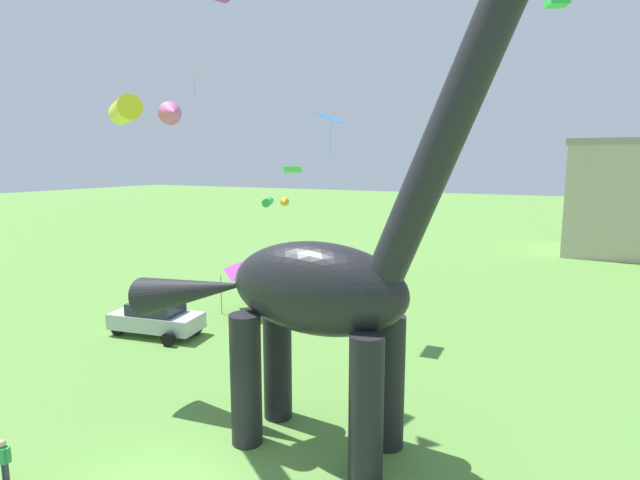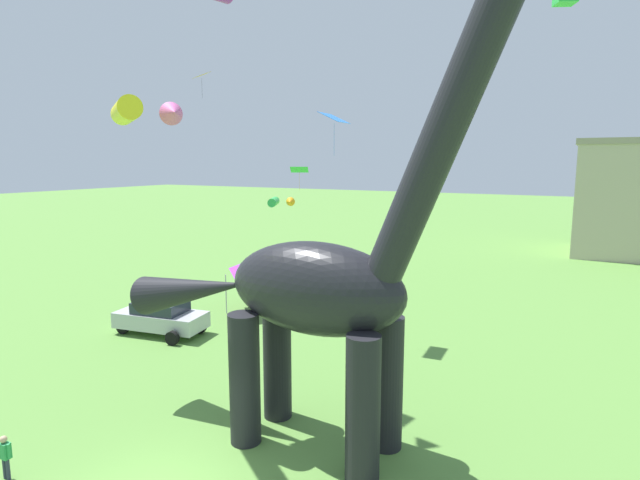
{
  "view_description": "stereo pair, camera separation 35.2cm",
  "coord_description": "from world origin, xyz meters",
  "px_view_note": "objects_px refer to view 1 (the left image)",
  "views": [
    {
      "loc": [
        8.5,
        -8.1,
        8.0
      ],
      "look_at": [
        1.41,
        5.71,
        5.57
      ],
      "focal_mm": 28.45,
      "sensor_mm": 36.0,
      "label": 1
    },
    {
      "loc": [
        8.82,
        -7.93,
        8.0
      ],
      "look_at": [
        1.41,
        5.71,
        5.57
      ],
      "focal_mm": 28.45,
      "sensor_mm": 36.0,
      "label": 2
    }
  ],
  "objects_px": {
    "dinosaur_sculpture": "(315,288)",
    "person_watching_child": "(4,457)",
    "kite_high_left": "(135,111)",
    "kite_near_low": "(330,118)",
    "kite_high_right": "(194,75)",
    "festival_canopy_tent": "(257,264)",
    "kite_near_high": "(293,170)",
    "parked_sedan_left": "(156,318)",
    "kite_trailing": "(271,202)"
  },
  "relations": [
    {
      "from": "dinosaur_sculpture",
      "to": "person_watching_child",
      "type": "height_order",
      "value": "dinosaur_sculpture"
    },
    {
      "from": "kite_high_left",
      "to": "kite_near_low",
      "type": "relative_size",
      "value": 1.32
    },
    {
      "from": "kite_high_right",
      "to": "kite_near_low",
      "type": "relative_size",
      "value": 0.99
    },
    {
      "from": "dinosaur_sculpture",
      "to": "festival_canopy_tent",
      "type": "bearing_deg",
      "value": 122.84
    },
    {
      "from": "kite_high_right",
      "to": "dinosaur_sculpture",
      "type": "bearing_deg",
      "value": -42.93
    },
    {
      "from": "kite_near_high",
      "to": "kite_high_left",
      "type": "distance_m",
      "value": 22.79
    },
    {
      "from": "kite_high_right",
      "to": "kite_near_low",
      "type": "distance_m",
      "value": 19.29
    },
    {
      "from": "festival_canopy_tent",
      "to": "parked_sedan_left",
      "type": "bearing_deg",
      "value": -110.75
    },
    {
      "from": "parked_sedan_left",
      "to": "kite_trailing",
      "type": "xyz_separation_m",
      "value": [
        0.42,
        9.34,
        4.73
      ]
    },
    {
      "from": "dinosaur_sculpture",
      "to": "kite_near_low",
      "type": "xyz_separation_m",
      "value": [
        -3.82,
        8.75,
        5.3
      ]
    },
    {
      "from": "dinosaur_sculpture",
      "to": "person_watching_child",
      "type": "relative_size",
      "value": 10.78
    },
    {
      "from": "person_watching_child",
      "to": "kite_high_right",
      "type": "bearing_deg",
      "value": 121.79
    },
    {
      "from": "parked_sedan_left",
      "to": "festival_canopy_tent",
      "type": "relative_size",
      "value": 1.41
    },
    {
      "from": "kite_high_left",
      "to": "kite_trailing",
      "type": "relative_size",
      "value": 1.33
    },
    {
      "from": "parked_sedan_left",
      "to": "kite_high_right",
      "type": "relative_size",
      "value": 2.35
    },
    {
      "from": "kite_near_high",
      "to": "kite_high_right",
      "type": "xyz_separation_m",
      "value": [
        -7.19,
        -2.08,
        6.96
      ]
    },
    {
      "from": "parked_sedan_left",
      "to": "person_watching_child",
      "type": "height_order",
      "value": "parked_sedan_left"
    },
    {
      "from": "dinosaur_sculpture",
      "to": "kite_near_high",
      "type": "bearing_deg",
      "value": 113.29
    },
    {
      "from": "festival_canopy_tent",
      "to": "kite_high_left",
      "type": "height_order",
      "value": "kite_high_left"
    },
    {
      "from": "dinosaur_sculpture",
      "to": "kite_trailing",
      "type": "bearing_deg",
      "value": 118.06
    },
    {
      "from": "kite_near_high",
      "to": "kite_trailing",
      "type": "relative_size",
      "value": 0.91
    },
    {
      "from": "person_watching_child",
      "to": "kite_near_high",
      "type": "bearing_deg",
      "value": 105.94
    },
    {
      "from": "kite_high_left",
      "to": "person_watching_child",
      "type": "bearing_deg",
      "value": -98.75
    },
    {
      "from": "kite_high_left",
      "to": "kite_near_low",
      "type": "bearing_deg",
      "value": 80.77
    },
    {
      "from": "dinosaur_sculpture",
      "to": "kite_trailing",
      "type": "distance_m",
      "value": 17.55
    },
    {
      "from": "dinosaur_sculpture",
      "to": "kite_high_right",
      "type": "distance_m",
      "value": 28.83
    },
    {
      "from": "person_watching_child",
      "to": "festival_canopy_tent",
      "type": "distance_m",
      "value": 15.59
    },
    {
      "from": "kite_near_high",
      "to": "kite_high_left",
      "type": "relative_size",
      "value": 0.68
    },
    {
      "from": "parked_sedan_left",
      "to": "kite_high_left",
      "type": "height_order",
      "value": "kite_high_left"
    },
    {
      "from": "kite_high_left",
      "to": "kite_near_low",
      "type": "xyz_separation_m",
      "value": [
        1.57,
        9.68,
        0.44
      ]
    },
    {
      "from": "dinosaur_sculpture",
      "to": "kite_near_high",
      "type": "distance_m",
      "value": 24.32
    },
    {
      "from": "kite_high_left",
      "to": "festival_canopy_tent",
      "type": "bearing_deg",
      "value": 107.28
    },
    {
      "from": "kite_trailing",
      "to": "kite_near_low",
      "type": "bearing_deg",
      "value": -39.11
    },
    {
      "from": "kite_near_low",
      "to": "dinosaur_sculpture",
      "type": "bearing_deg",
      "value": -66.42
    },
    {
      "from": "kite_near_high",
      "to": "dinosaur_sculpture",
      "type": "bearing_deg",
      "value": -58.35
    },
    {
      "from": "parked_sedan_left",
      "to": "kite_high_left",
      "type": "xyz_separation_m",
      "value": [
        5.43,
        -5.69,
        8.62
      ]
    },
    {
      "from": "festival_canopy_tent",
      "to": "kite_high_left",
      "type": "bearing_deg",
      "value": -72.72
    },
    {
      "from": "kite_near_high",
      "to": "person_watching_child",
      "type": "bearing_deg",
      "value": -75.54
    },
    {
      "from": "kite_high_right",
      "to": "kite_trailing",
      "type": "relative_size",
      "value": 1.0
    },
    {
      "from": "parked_sedan_left",
      "to": "person_watching_child",
      "type": "xyz_separation_m",
      "value": [
        4.78,
        -9.92,
        -0.1
      ]
    },
    {
      "from": "festival_canopy_tent",
      "to": "kite_near_high",
      "type": "bearing_deg",
      "value": 110.21
    },
    {
      "from": "kite_near_high",
      "to": "kite_high_right",
      "type": "bearing_deg",
      "value": -163.84
    },
    {
      "from": "dinosaur_sculpture",
      "to": "kite_near_high",
      "type": "relative_size",
      "value": 7.34
    },
    {
      "from": "festival_canopy_tent",
      "to": "kite_near_high",
      "type": "height_order",
      "value": "kite_near_high"
    },
    {
      "from": "kite_high_right",
      "to": "kite_near_low",
      "type": "xyz_separation_m",
      "value": [
        16.05,
        -9.74,
        -4.43
      ]
    },
    {
      "from": "parked_sedan_left",
      "to": "person_watching_child",
      "type": "bearing_deg",
      "value": -73.98
    },
    {
      "from": "festival_canopy_tent",
      "to": "kite_near_low",
      "type": "relative_size",
      "value": 1.66
    },
    {
      "from": "festival_canopy_tent",
      "to": "dinosaur_sculpture",
      "type": "bearing_deg",
      "value": -48.8
    },
    {
      "from": "dinosaur_sculpture",
      "to": "kite_near_low",
      "type": "bearing_deg",
      "value": 105.22
    },
    {
      "from": "kite_near_low",
      "to": "festival_canopy_tent",
      "type": "bearing_deg",
      "value": 165.19
    }
  ]
}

